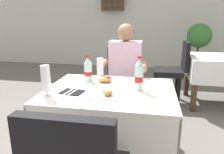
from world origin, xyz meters
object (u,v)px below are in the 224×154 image
Objects in this scene: main_dining_table at (110,110)px; beer_glass_left at (100,68)px; seated_diner_far at (125,74)px; wall_bottle_rack at (113,2)px; napkin_cutlery_set at (72,92)px; plate_far_diner at (105,81)px; background_chair_left at (174,68)px; background_dining_table at (218,69)px; plate_near_camera at (106,94)px; chair_far_diner_seat at (123,84)px; cola_bottle_primary at (88,70)px; beer_glass_middle at (46,80)px; cola_bottle_secondary at (139,76)px; potted_plant_corner at (198,43)px.

beer_glass_left is at bearing 116.26° from main_dining_table.
seated_diner_far is 2.25× the size of wall_bottle_rack.
main_dining_table is at bearing 23.56° from napkin_cutlery_set.
background_chair_left is (0.76, 1.62, -0.22)m from plate_far_diner.
background_dining_table is 0.89× the size of background_chair_left.
chair_far_diner_seat is at bearing 89.82° from plate_near_camera.
plate_far_diner is 0.20m from beer_glass_left.
cola_bottle_primary reaches higher than main_dining_table.
chair_far_diner_seat is at bearing 73.16° from napkin_cutlery_set.
plate_near_camera is (-0.00, -0.14, 0.20)m from main_dining_table.
beer_glass_left is 1.71m from background_chair_left.
background_chair_left is at bearing 63.08° from napkin_cutlery_set.
plate_far_diner is at bearing -11.44° from cola_bottle_primary.
chair_far_diner_seat is 0.97m from plate_near_camera.
seated_diner_far is 1.05m from beer_glass_middle.
background_chair_left reaches higher than main_dining_table.
background_chair_left is (0.83, 1.46, -0.31)m from beer_glass_left.
potted_plant_corner reaches higher than cola_bottle_secondary.
beer_glass_middle is (-0.37, -0.38, 0.10)m from plate_far_diner.
plate_near_camera is 0.49m from beer_glass_left.
main_dining_table is at bearing -63.74° from beer_glass_left.
main_dining_table is at bearing -80.20° from wall_bottle_rack.
cola_bottle_secondary is 0.29× the size of background_chair_left.
plate_far_diner reaches higher than plate_near_camera.
chair_far_diner_seat is at bearing 108.76° from seated_diner_far.
beer_glass_middle is (-0.44, -1.03, 0.32)m from chair_far_diner_seat.
background_dining_table is 1.62m from potted_plant_corner.
chair_far_diner_seat is 0.87m from cola_bottle_secondary.
cola_bottle_primary is (-0.08, -0.12, -0.00)m from beer_glass_left.
beer_glass_left is at bearing -135.26° from background_dining_table.
cola_bottle_primary is 0.49m from cola_bottle_secondary.
beer_glass_middle is 2.68m from background_dining_table.
beer_glass_left is at bearing 143.89° from cola_bottle_secondary.
plate_far_diner is 1.24× the size of napkin_cutlery_set.
beer_glass_middle is at bearing -147.11° from napkin_cutlery_set.
chair_far_diner_seat reaches higher than main_dining_table.
background_dining_table is at bearing 55.34° from plate_near_camera.
background_dining_table is (1.47, 1.46, -0.30)m from beer_glass_left.
plate_far_diner is (-0.08, 0.15, 0.20)m from main_dining_table.
plate_near_camera is 0.27× the size of background_dining_table.
cola_bottle_secondary is at bearing -104.45° from background_chair_left.
beer_glass_left is 2.09m from background_dining_table.
potted_plant_corner reaches higher than beer_glass_left.
potted_plant_corner is (1.33, 3.52, -0.01)m from plate_near_camera.
wall_bottle_rack is (-0.70, 4.19, 0.91)m from plate_near_camera.
cola_bottle_primary reaches higher than background_dining_table.
background_dining_table is at bearing -48.46° from wall_bottle_rack.
background_dining_table is (1.32, 1.91, -0.21)m from plate_near_camera.
cola_bottle_primary is (-0.24, -0.62, 0.31)m from chair_far_diner_seat.
background_dining_table is at bearing 49.23° from plate_far_diner.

